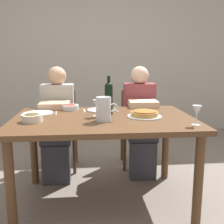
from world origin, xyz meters
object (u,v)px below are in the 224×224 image
object	(u,v)px
baked_tart	(145,114)
salad_bowl	(70,107)
water_pitcher	(104,110)
chair_left	(60,124)
wine_bottle	(109,98)
dining_table	(103,128)
chair_right	(137,122)
dinner_plate_left_setting	(100,110)
diner_left	(57,119)
dinner_plate_right_setting	(39,113)
olive_bowl	(32,117)
wine_glass_left_diner	(197,111)
diner_right	(140,117)
wine_glass_right_diner	(96,105)

from	to	relation	value
baked_tart	salad_bowl	xyz separation A→B (m)	(-0.64, 0.39, 0.00)
water_pitcher	chair_left	xyz separation A→B (m)	(-0.44, 0.99, -0.35)
wine_bottle	baked_tart	distance (m)	0.34
dining_table	wine_bottle	world-z (taller)	wine_bottle
dining_table	chair_right	xyz separation A→B (m)	(0.45, 0.88, -0.17)
dinner_plate_left_setting	diner_left	xyz separation A→B (m)	(-0.44, 0.33, -0.15)
dining_table	dinner_plate_right_setting	xyz separation A→B (m)	(-0.56, 0.20, 0.10)
diner_left	olive_bowl	bearing A→B (deg)	82.18
wine_bottle	wine_glass_left_diner	distance (m)	0.75
dinner_plate_left_setting	wine_glass_left_diner	bearing A→B (deg)	-42.96
dining_table	diner_right	size ratio (longest dim) A/B	1.29
wine_bottle	chair_left	bearing A→B (deg)	123.80
water_pitcher	diner_right	world-z (taller)	diner_right
wine_bottle	olive_bowl	distance (m)	0.66
wine_bottle	diner_left	world-z (taller)	diner_left
chair_left	wine_glass_right_diner	bearing A→B (deg)	116.42
olive_bowl	salad_bowl	bearing A→B (deg)	60.85
wine_glass_right_diner	dinner_plate_right_setting	distance (m)	0.54
diner_left	chair_right	size ratio (longest dim) A/B	1.33
water_pitcher	dinner_plate_right_setting	size ratio (longest dim) A/B	0.76
wine_bottle	diner_left	size ratio (longest dim) A/B	0.29
dinner_plate_right_setting	chair_right	distance (m)	1.25
wine_glass_left_diner	wine_glass_right_diner	bearing A→B (deg)	152.07
water_pitcher	wine_glass_left_diner	distance (m)	0.70
chair_left	dinner_plate_left_setting	bearing A→B (deg)	128.25
salad_bowl	wine_bottle	bearing A→B (deg)	-36.43
olive_bowl	wine_glass_left_diner	xyz separation A→B (m)	(1.22, -0.23, 0.07)
salad_bowl	wine_glass_left_diner	xyz separation A→B (m)	(0.96, -0.70, 0.08)
olive_bowl	dinner_plate_right_setting	bearing A→B (deg)	90.24
water_pitcher	salad_bowl	size ratio (longest dim) A/B	1.18
dining_table	chair_left	xyz separation A→B (m)	(-0.45, 0.86, -0.17)
diner_right	wine_glass_left_diner	bearing A→B (deg)	105.15
diner_right	chair_right	bearing A→B (deg)	-89.57
water_pitcher	diner_left	xyz separation A→B (m)	(-0.45, 0.76, -0.23)
dining_table	diner_left	bearing A→B (deg)	125.68
wine_bottle	baked_tart	xyz separation A→B (m)	(0.29, -0.13, -0.12)
dinner_plate_left_setting	chair_left	distance (m)	0.77
baked_tart	diner_left	world-z (taller)	diner_left
wine_bottle	diner_left	distance (m)	0.78
wine_glass_left_diner	wine_bottle	bearing A→B (deg)	143.96
wine_bottle	wine_glass_right_diner	size ratio (longest dim) A/B	2.37
baked_tart	chair_left	bearing A→B (deg)	132.00
dinner_plate_left_setting	wine_glass_right_diner	bearing A→B (deg)	-100.07
wine_glass_left_diner	diner_right	xyz separation A→B (m)	(-0.22, 0.98, -0.25)
diner_right	diner_left	bearing A→B (deg)	3.76
chair_left	chair_right	size ratio (longest dim) A/B	1.00
olive_bowl	chair_right	xyz separation A→B (m)	(1.01, 0.99, -0.30)
wine_bottle	dinner_plate_right_setting	world-z (taller)	wine_bottle
salad_bowl	diner_left	distance (m)	0.35
wine_bottle	chair_right	size ratio (longest dim) A/B	0.39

